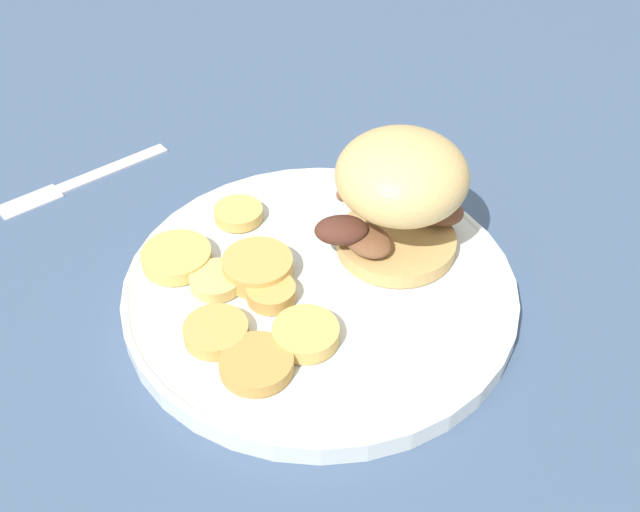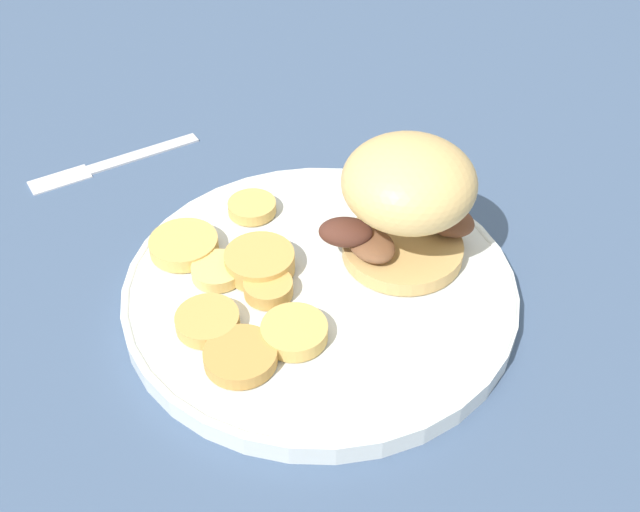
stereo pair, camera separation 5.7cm
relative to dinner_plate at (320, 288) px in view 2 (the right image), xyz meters
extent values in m
plane|color=#3D5170|center=(0.00, 0.00, -0.01)|extent=(4.00, 4.00, 0.00)
cylinder|color=silver|center=(0.00, 0.00, 0.00)|extent=(0.31, 0.31, 0.02)
torus|color=silver|center=(0.00, 0.00, 0.01)|extent=(0.31, 0.31, 0.01)
cylinder|color=tan|center=(-0.07, 0.03, 0.01)|extent=(0.10, 0.10, 0.01)
ellipsoid|color=brown|center=(-0.04, 0.02, 0.03)|extent=(0.05, 0.05, 0.02)
ellipsoid|color=brown|center=(-0.10, 0.05, 0.03)|extent=(0.04, 0.05, 0.02)
ellipsoid|color=brown|center=(-0.08, -0.02, 0.04)|extent=(0.03, 0.02, 0.01)
ellipsoid|color=#4C281E|center=(-0.03, 0.00, 0.04)|extent=(0.05, 0.05, 0.02)
ellipsoid|color=#DBB26B|center=(-0.07, 0.03, 0.08)|extent=(0.10, 0.10, 0.06)
cylinder|color=tan|center=(0.02, -0.04, 0.02)|extent=(0.06, 0.06, 0.02)
cylinder|color=tan|center=(0.09, -0.03, 0.01)|extent=(0.05, 0.05, 0.01)
cylinder|color=#DBB766|center=(0.05, -0.06, 0.01)|extent=(0.04, 0.04, 0.01)
cylinder|color=tan|center=(0.05, -0.11, 0.01)|extent=(0.06, 0.06, 0.01)
cylinder|color=tan|center=(0.04, -0.02, 0.01)|extent=(0.04, 0.04, 0.01)
cylinder|color=#BC8942|center=(0.10, 0.01, 0.01)|extent=(0.05, 0.05, 0.01)
cylinder|color=tan|center=(-0.03, -0.10, 0.01)|extent=(0.04, 0.04, 0.01)
cylinder|color=tan|center=(0.06, 0.03, 0.01)|extent=(0.05, 0.05, 0.01)
cube|color=silver|center=(-0.04, -0.27, -0.01)|extent=(0.11, 0.05, 0.00)
cube|color=silver|center=(0.05, -0.29, -0.01)|extent=(0.06, 0.04, 0.00)
camera|label=1|loc=(0.35, 0.23, 0.41)|focal=42.00mm
camera|label=2|loc=(0.32, 0.28, 0.41)|focal=42.00mm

